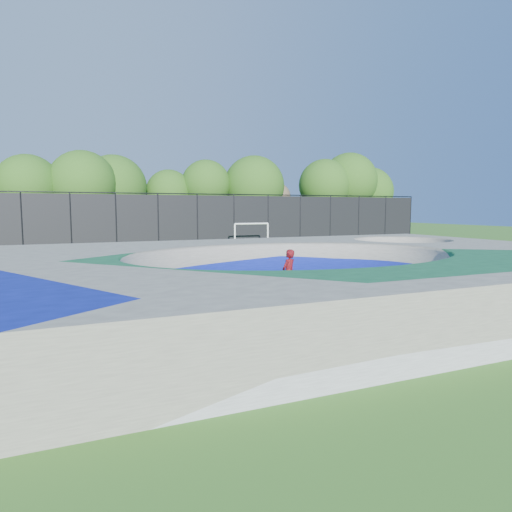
{
  "coord_description": "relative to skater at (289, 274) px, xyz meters",
  "views": [
    {
      "loc": [
        -7.03,
        -12.83,
        2.92
      ],
      "look_at": [
        -0.04,
        3.0,
        1.1
      ],
      "focal_mm": 32.0,
      "sensor_mm": 36.0,
      "label": 1
    }
  ],
  "objects": [
    {
      "name": "fence",
      "position": [
        0.13,
        20.84,
        1.3
      ],
      "size": [
        48.09,
        0.09,
        4.04
      ],
      "color": "black",
      "rests_on": "ground"
    },
    {
      "name": "ground",
      "position": [
        0.13,
        -0.16,
        -0.8
      ],
      "size": [
        120.0,
        120.0,
        0.0
      ],
      "primitive_type": "plane",
      "color": "#31661C",
      "rests_on": "ground"
    },
    {
      "name": "soccer_goal",
      "position": [
        6.45,
        18.05,
        0.47
      ],
      "size": [
        2.79,
        0.12,
        1.84
      ],
      "color": "white",
      "rests_on": "ground"
    },
    {
      "name": "skateboard",
      "position": [
        0.0,
        0.0,
        -0.77
      ],
      "size": [
        0.78,
        0.59,
        0.05
      ],
      "primitive_type": "cube",
      "rotation": [
        0.0,
        0.0,
        0.54
      ],
      "color": "black",
      "rests_on": "ground"
    },
    {
      "name": "skate_deck",
      "position": [
        0.13,
        -0.16,
        -0.05
      ],
      "size": [
        22.0,
        14.0,
        1.5
      ],
      "primitive_type": "cube",
      "color": "gray",
      "rests_on": "ground"
    },
    {
      "name": "skater",
      "position": [
        0.0,
        0.0,
        0.0
      ],
      "size": [
        0.69,
        0.61,
        1.59
      ],
      "primitive_type": "imported",
      "rotation": [
        0.0,
        0.0,
        3.65
      ],
      "color": "#AA0D14",
      "rests_on": "ground"
    },
    {
      "name": "treeline",
      "position": [
        -0.2,
        25.59,
        4.14
      ],
      "size": [
        52.49,
        7.0,
        8.48
      ],
      "color": "#422921",
      "rests_on": "ground"
    }
  ]
}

